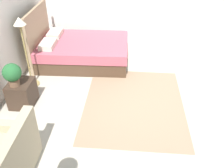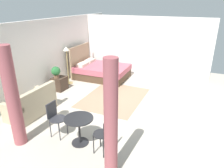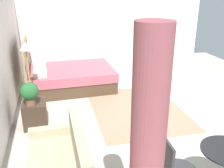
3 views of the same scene
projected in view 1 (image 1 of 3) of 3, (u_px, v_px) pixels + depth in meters
ground_plane at (142, 113)px, 4.69m from camera, size 9.35×8.70×0.02m
area_rug at (134, 103)px, 4.92m from camera, size 2.48×1.94×0.01m
bed at (81, 50)px, 6.23m from camera, size 1.67×2.27×1.36m
nightstand at (22, 93)px, 4.77m from camera, size 0.51×0.44×0.50m
potted_plant at (12, 74)px, 4.42m from camera, size 0.33×0.33×0.44m
floor_lamp at (23, 38)px, 4.88m from camera, size 0.32×0.32×1.52m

